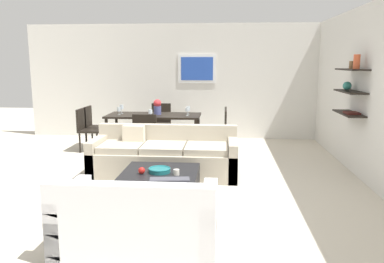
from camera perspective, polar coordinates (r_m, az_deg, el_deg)
ground_plane at (r=6.04m, az=-3.59°, el=-7.30°), size 18.00×18.00×0.00m
back_wall_unit at (r=9.26m, az=1.38°, el=7.38°), size 8.40×0.09×2.70m
right_wall_shelf_unit at (r=6.68m, az=23.88°, el=5.35°), size 0.34×8.20×2.70m
sofa_beige at (r=6.30m, az=-4.10°, el=-3.82°), size 2.33×0.90×0.78m
loveseat_white at (r=3.90m, az=-7.87°, el=-12.96°), size 1.53×0.90×0.78m
coffee_table at (r=5.19m, az=-4.83°, el=-8.10°), size 1.00×1.09×0.38m
decorative_bowl at (r=5.14m, az=-4.82°, el=-5.68°), size 0.29×0.29×0.06m
candle_jar at (r=5.02m, az=-2.32°, el=-6.02°), size 0.08×0.08×0.07m
apple_on_coffee_table at (r=5.10m, az=-7.44°, el=-5.74°), size 0.09×0.09×0.09m
dining_table at (r=8.00m, az=-5.65°, el=2.00°), size 1.91×0.84×0.75m
dining_chair_head at (r=8.83m, az=-4.66°, el=1.66°), size 0.44×0.44×0.88m
dining_chair_right_far at (r=8.08m, az=4.15°, el=0.86°), size 0.44×0.44×0.88m
dining_chair_foot at (r=7.22m, az=-6.82°, el=-0.31°), size 0.44×0.44×0.88m
dining_chair_left_far at (r=8.55m, az=-14.41°, el=1.09°), size 0.44×0.44×0.88m
dining_chair_left_near at (r=8.20m, az=-15.27°, el=0.67°), size 0.44×0.44×0.88m
dining_chair_right_near at (r=7.70m, az=4.12°, el=0.40°), size 0.44×0.44×0.88m
wine_glass_left_near at (r=8.03m, az=-10.74°, el=3.21°), size 0.07×0.07×0.16m
wine_glass_right_near at (r=7.77m, az=-0.72°, el=3.20°), size 0.07×0.07×0.16m
wine_glass_left_far at (r=8.23m, az=-10.36°, el=3.56°), size 0.08×0.08×0.19m
wine_glass_right_far at (r=7.98m, az=-0.57°, el=3.37°), size 0.08×0.08×0.16m
wine_glass_foot at (r=7.62m, az=-6.17°, el=2.91°), size 0.08×0.08×0.15m
centerpiece_vase at (r=7.95m, az=-5.13°, el=3.67°), size 0.16×0.16×0.31m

